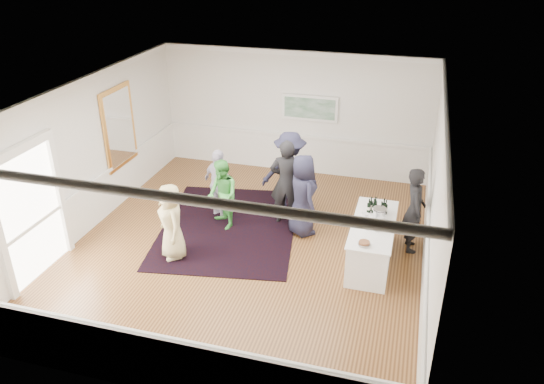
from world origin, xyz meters
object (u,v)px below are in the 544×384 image
(guest_lilac, at_px, (219,184))
(guest_dark_a, at_px, (290,173))
(guest_tan, at_px, (171,222))
(guest_green, at_px, (222,195))
(ice_bucket, at_px, (379,214))
(guest_dark_b, at_px, (286,182))
(nut_bowl, at_px, (364,244))
(bartender, at_px, (414,210))
(guest_navy, at_px, (303,195))
(serving_table, at_px, (372,242))

(guest_lilac, height_order, guest_dark_a, guest_dark_a)
(guest_tan, bearing_deg, guest_green, 117.12)
(ice_bucket, bearing_deg, guest_dark_b, 156.49)
(guest_dark_a, distance_m, nut_bowl, 3.08)
(bartender, distance_m, guest_navy, 2.26)
(guest_dark_a, bearing_deg, bartender, 152.98)
(guest_tan, height_order, guest_dark_b, guest_dark_b)
(guest_navy, relative_size, nut_bowl, 7.77)
(ice_bucket, xyz_separation_m, nut_bowl, (-0.16, -1.00, -0.08))
(serving_table, bearing_deg, guest_lilac, 164.88)
(serving_table, height_order, guest_green, guest_green)
(guest_navy, bearing_deg, ice_bucket, -147.33)
(guest_green, height_order, ice_bucket, guest_green)
(guest_lilac, relative_size, nut_bowl, 6.94)
(ice_bucket, bearing_deg, bartender, 39.42)
(guest_navy, bearing_deg, guest_green, 58.22)
(guest_tan, bearing_deg, serving_table, 61.26)
(guest_dark_a, bearing_deg, guest_dark_b, 85.23)
(ice_bucket, bearing_deg, guest_dark_a, 146.78)
(serving_table, height_order, guest_dark_b, guest_dark_b)
(nut_bowl, bearing_deg, serving_table, 84.53)
(serving_table, height_order, ice_bucket, ice_bucket)
(bartender, height_order, guest_dark_a, guest_dark_a)
(ice_bucket, bearing_deg, guest_navy, 161.40)
(guest_dark_b, relative_size, guest_navy, 1.09)
(nut_bowl, bearing_deg, bartender, 62.41)
(guest_tan, xyz_separation_m, guest_dark_b, (1.78, 1.94, 0.19))
(guest_dark_a, relative_size, nut_bowl, 8.44)
(guest_dark_a, xyz_separation_m, nut_bowl, (1.95, -2.38, -0.08))
(bartender, bearing_deg, guest_tan, 99.22)
(serving_table, relative_size, guest_tan, 1.35)
(guest_tan, relative_size, nut_bowl, 6.81)
(bartender, bearing_deg, guest_green, 82.67)
(bartender, relative_size, guest_lilac, 1.11)
(guest_dark_b, bearing_deg, ice_bucket, 148.97)
(serving_table, relative_size, guest_navy, 1.18)
(serving_table, distance_m, guest_tan, 3.89)
(serving_table, xyz_separation_m, guest_lilac, (-3.48, 0.94, 0.37))
(guest_dark_a, relative_size, ice_bucket, 7.41)
(guest_tan, xyz_separation_m, guest_navy, (2.23, 1.59, 0.11))
(guest_navy, xyz_separation_m, nut_bowl, (1.46, -1.55, -0.00))
(guest_navy, bearing_deg, bartender, -129.19)
(serving_table, distance_m, guest_dark_b, 2.31)
(serving_table, xyz_separation_m, nut_bowl, (-0.08, -0.84, 0.46))
(guest_green, relative_size, guest_dark_b, 0.80)
(guest_tan, height_order, guest_dark_a, guest_dark_a)
(serving_table, xyz_separation_m, guest_tan, (-3.77, -0.88, 0.35))
(serving_table, height_order, nut_bowl, nut_bowl)
(guest_lilac, height_order, guest_navy, guest_navy)
(guest_dark_b, height_order, ice_bucket, guest_dark_b)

